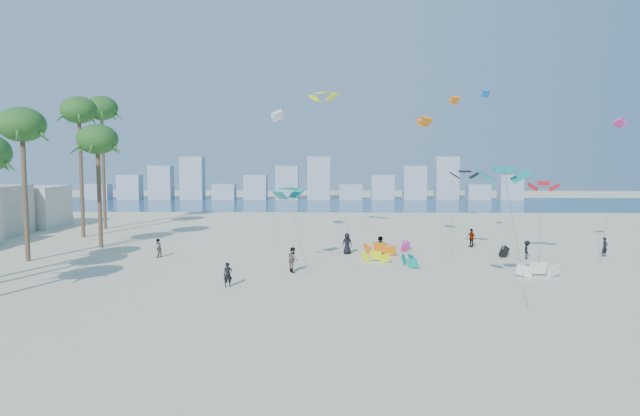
{
  "coord_description": "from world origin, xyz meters",
  "views": [
    {
      "loc": [
        3.99,
        -31.49,
        8.94
      ],
      "look_at": [
        3.0,
        16.0,
        4.5
      ],
      "focal_mm": 32.69,
      "sensor_mm": 36.0,
      "label": 1
    }
  ],
  "objects": [
    {
      "name": "palm_row",
      "position": [
        -21.05,
        16.2,
        11.32
      ],
      "size": [
        8.87,
        44.8,
        15.71
      ],
      "color": "brown",
      "rests_on": "ground"
    },
    {
      "name": "flying_kites",
      "position": [
        10.12,
        21.72,
        11.3
      ],
      "size": [
        32.52,
        35.6,
        15.84
      ],
      "color": "#0B8E81",
      "rests_on": "ground"
    },
    {
      "name": "ground",
      "position": [
        0.0,
        0.0,
        0.0
      ],
      "size": [
        220.0,
        220.0,
        0.0
      ],
      "primitive_type": "plane",
      "color": "beige",
      "rests_on": "ground"
    },
    {
      "name": "kitesurfer_mid",
      "position": [
        1.03,
        11.92,
        0.95
      ],
      "size": [
        1.03,
        1.13,
        1.9
      ],
      "primitive_type": "imported",
      "rotation": [
        0.0,
        0.0,
        1.98
      ],
      "color": "gray",
      "rests_on": "ground"
    },
    {
      "name": "ocean",
      "position": [
        0.0,
        72.0,
        0.01
      ],
      "size": [
        220.0,
        220.0,
        0.0
      ],
      "primitive_type": "plane",
      "color": "navy",
      "rests_on": "ground"
    },
    {
      "name": "grounded_kites",
      "position": [
        12.75,
        16.36,
        0.45
      ],
      "size": [
        14.45,
        13.4,
        1.01
      ],
      "color": "#F3FE0D",
      "rests_on": "ground"
    },
    {
      "name": "distant_skyline",
      "position": [
        -1.19,
        82.0,
        3.09
      ],
      "size": [
        85.0,
        3.0,
        8.4
      ],
      "color": "#9EADBF",
      "rests_on": "ground"
    },
    {
      "name": "kitesurfer_near",
      "position": [
        -3.01,
        6.92,
        0.83
      ],
      "size": [
        0.7,
        0.58,
        1.65
      ],
      "primitive_type": "imported",
      "rotation": [
        0.0,
        0.0,
        0.36
      ],
      "color": "black",
      "rests_on": "ground"
    },
    {
      "name": "kitesurfers_far",
      "position": [
        10.03,
        19.83,
        0.85
      ],
      "size": [
        39.68,
        7.62,
        1.89
      ],
      "color": "black",
      "rests_on": "ground"
    }
  ]
}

